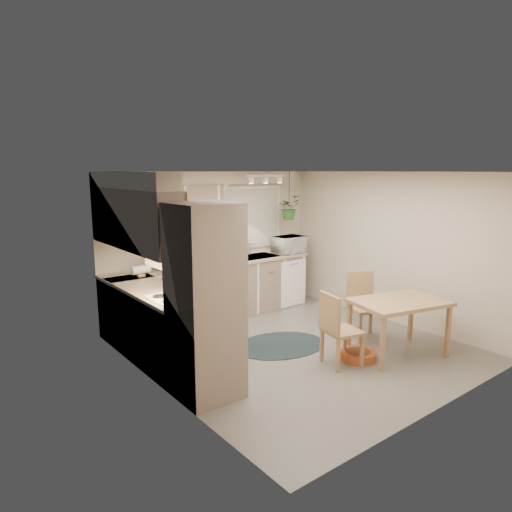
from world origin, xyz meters
The scene contains 35 objects.
floor centered at (0.00, 0.00, 0.00)m, with size 4.20×4.20×0.00m, color slate.
ceiling centered at (0.00, 0.00, 2.40)m, with size 4.20×4.20×0.00m, color silver.
wall_back centered at (0.00, 2.10, 1.20)m, with size 4.00×0.04×2.40m, color beige.
wall_front centered at (0.00, -2.10, 1.20)m, with size 4.00×0.04×2.40m, color beige.
wall_left centered at (-2.00, 0.00, 1.20)m, with size 0.04×4.20×2.40m, color beige.
wall_right centered at (2.00, 0.00, 1.20)m, with size 0.04×4.20×2.40m, color beige.
base_cab_left centered at (-1.70, 0.88, 0.45)m, with size 0.60×1.85×0.90m, color gray.
base_cab_back centered at (-0.20, 1.80, 0.45)m, with size 3.60×0.60×0.90m, color gray.
counter_left centered at (-1.69, 0.88, 0.92)m, with size 0.64×1.89×0.04m, color tan.
counter_back centered at (-0.20, 1.79, 0.92)m, with size 3.64×0.64×0.04m, color tan.
oven_stack centered at (-1.68, -0.38, 1.05)m, with size 0.65×0.65×2.10m, color gray.
wall_oven_face centered at (-1.35, -0.38, 1.05)m, with size 0.02×0.56×0.58m, color white.
upper_cab_left centered at (-1.82, 1.00, 1.83)m, with size 0.35×2.00×0.75m, color gray.
upper_cab_back centered at (-1.00, 1.93, 1.83)m, with size 2.00×0.35×0.75m, color gray.
soffit_left centered at (-1.85, 1.00, 2.30)m, with size 0.30×2.00×0.20m, color beige.
soffit_back centered at (-0.20, 1.95, 2.30)m, with size 3.60×0.30×0.20m, color beige.
cooktop centered at (-1.68, 0.30, 0.94)m, with size 0.52×0.58×0.02m, color white.
range_hood centered at (-1.70, 0.30, 1.40)m, with size 0.40×0.60×0.14m, color white.
window_blinds centered at (0.70, 2.07, 1.60)m, with size 1.40×0.02×1.00m, color beige.
window_frame centered at (0.70, 2.08, 1.60)m, with size 1.50×0.02×1.10m, color white.
sink centered at (0.70, 1.80, 0.90)m, with size 0.70×0.48×0.10m, color #A9ABB0.
dishwasher_front centered at (1.30, 1.49, 0.42)m, with size 0.58×0.01×0.83m, color white.
track_light_bar centered at (0.70, 1.55, 2.33)m, with size 0.80×0.04×0.04m, color white.
wall_clock centered at (0.15, 2.07, 2.18)m, with size 0.30×0.30×0.03m, color gold.
dining_table centered at (0.91, -0.98, 0.37)m, with size 1.19×0.79×0.75m, color tan.
chair_left centered at (0.09, -0.74, 0.47)m, with size 0.44×0.44×0.94m, color tan.
chair_back centered at (1.05, -0.34, 0.48)m, with size 0.45×0.45×0.96m, color tan.
braided_rug centered at (-0.11, 0.21, 0.01)m, with size 1.32×0.99×0.01m, color black.
pet_bed centered at (0.38, -0.77, 0.05)m, with size 0.47×0.47×0.11m, color #C55B27.
microwave centered at (1.37, 1.70, 1.13)m, with size 0.55×0.31×0.38m, color white.
soap_bottle centered at (0.33, 1.95, 0.99)m, with size 0.10×0.21×0.10m, color white.
hanging_plant centered at (1.36, 1.70, 1.72)m, with size 0.39×0.43×0.34m, color #2C5E25.
coffee_maker centered at (-1.04, 1.80, 1.11)m, with size 0.19×0.23×0.34m, color black.
toaster centered at (-0.60, 1.82, 1.03)m, with size 0.30×0.17×0.18m, color #A9ABB0.
knife_block centered at (-0.47, 1.85, 1.04)m, with size 0.09×0.09×0.20m, color tan.
Camera 1 is at (-4.09, -4.37, 2.42)m, focal length 32.00 mm.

